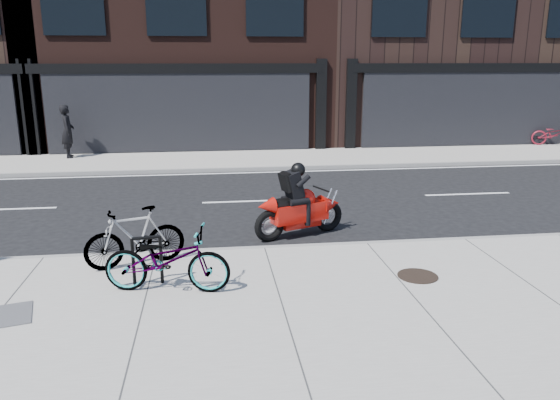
{
  "coord_description": "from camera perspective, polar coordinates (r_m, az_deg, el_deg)",
  "views": [
    {
      "loc": [
        -0.98,
        -11.7,
        3.59
      ],
      "look_at": [
        0.37,
        -1.4,
        0.9
      ],
      "focal_mm": 35.0,
      "sensor_mm": 36.0,
      "label": 1
    }
  ],
  "objects": [
    {
      "name": "building_mideast",
      "position": [
        28.53,
        16.13,
        19.35
      ],
      "size": [
        12.0,
        10.0,
        12.5
      ],
      "primitive_type": "cube",
      "color": "black",
      "rests_on": "ground"
    },
    {
      "name": "bicycle_far",
      "position": [
        25.23,
        26.77,
        6.17
      ],
      "size": [
        1.87,
        1.17,
        0.93
      ],
      "primitive_type": "imported",
      "rotation": [
        0.0,
        0.0,
        1.23
      ],
      "color": "maroon",
      "rests_on": "sidewalk_far"
    },
    {
      "name": "sidewalk_near",
      "position": [
        7.63,
        0.77,
        -13.0
      ],
      "size": [
        60.0,
        6.0,
        0.13
      ],
      "primitive_type": "cube",
      "color": "gray",
      "rests_on": "ground"
    },
    {
      "name": "bike_rack",
      "position": [
        8.82,
        -13.72,
        -5.73
      ],
      "size": [
        0.48,
        0.12,
        0.8
      ],
      "rotation": [
        0.0,
        0.0,
        0.16
      ],
      "color": "black",
      "rests_on": "sidewalk_near"
    },
    {
      "name": "bicycle_front",
      "position": [
        8.5,
        -11.72,
        -6.12
      ],
      "size": [
        2.02,
        1.01,
        1.02
      ],
      "primitive_type": "imported",
      "rotation": [
        0.0,
        0.0,
        1.39
      ],
      "color": "gray",
      "rests_on": "sidewalk_near"
    },
    {
      "name": "motorcycle",
      "position": [
        11.32,
        2.47,
        -0.61
      ],
      "size": [
        2.0,
        1.03,
        1.57
      ],
      "rotation": [
        0.0,
        0.0,
        0.38
      ],
      "color": "black",
      "rests_on": "ground"
    },
    {
      "name": "utility_grate",
      "position": [
        8.63,
        -27.01,
        -10.75
      ],
      "size": [
        0.92,
        0.92,
        0.02
      ],
      "primitive_type": "cube",
      "rotation": [
        0.0,
        0.0,
        0.26
      ],
      "color": "#454547",
      "rests_on": "sidewalk_near"
    },
    {
      "name": "ground",
      "position": [
        12.28,
        -2.57,
        -2.5
      ],
      "size": [
        120.0,
        120.0,
        0.0
      ],
      "primitive_type": "plane",
      "color": "black",
      "rests_on": "ground"
    },
    {
      "name": "bicycle_rear",
      "position": [
        9.65,
        -14.91,
        -3.75
      ],
      "size": [
        1.78,
        1.02,
        1.03
      ],
      "primitive_type": "imported",
      "rotation": [
        0.0,
        0.0,
        5.04
      ],
      "color": "gray",
      "rests_on": "sidewalk_near"
    },
    {
      "name": "manhole_cover",
      "position": [
        9.32,
        14.19,
        -7.7
      ],
      "size": [
        0.7,
        0.7,
        0.02
      ],
      "primitive_type": "cylinder",
      "rotation": [
        0.0,
        0.0,
        0.06
      ],
      "color": "black",
      "rests_on": "sidewalk_near"
    },
    {
      "name": "pedestrian",
      "position": [
        21.1,
        -21.31,
        6.71
      ],
      "size": [
        0.56,
        0.76,
        1.89
      ],
      "primitive_type": "imported",
      "rotation": [
        0.0,
        0.0,
        1.74
      ],
      "color": "black",
      "rests_on": "sidewalk_far"
    },
    {
      "name": "sidewalk_far",
      "position": [
        19.79,
        -4.53,
        4.22
      ],
      "size": [
        60.0,
        3.5,
        0.13
      ],
      "primitive_type": "cube",
      "color": "gray",
      "rests_on": "ground"
    }
  ]
}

